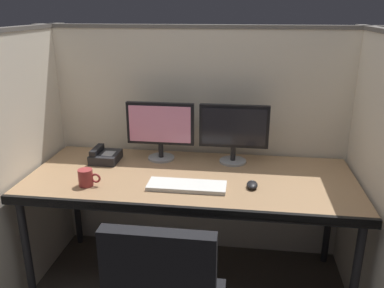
{
  "coord_description": "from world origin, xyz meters",
  "views": [
    {
      "loc": [
        0.29,
        -1.82,
        1.67
      ],
      "look_at": [
        0.0,
        0.35,
        0.92
      ],
      "focal_mm": 37.12,
      "sensor_mm": 36.0,
      "label": 1
    }
  ],
  "objects_px": {
    "monitor_right": "(234,130)",
    "computer_mouse": "(252,185)",
    "desk": "(191,184)",
    "monitor_left": "(160,127)",
    "keyboard_main": "(187,186)",
    "desk_phone": "(105,156)",
    "coffee_mug": "(86,178)"
  },
  "relations": [
    {
      "from": "keyboard_main",
      "to": "computer_mouse",
      "type": "bearing_deg",
      "value": 7.5
    },
    {
      "from": "coffee_mug",
      "to": "desk_phone",
      "type": "distance_m",
      "value": 0.37
    },
    {
      "from": "desk",
      "to": "monitor_left",
      "type": "height_order",
      "value": "monitor_left"
    },
    {
      "from": "desk",
      "to": "desk_phone",
      "type": "relative_size",
      "value": 10.0
    },
    {
      "from": "keyboard_main",
      "to": "coffee_mug",
      "type": "distance_m",
      "value": 0.56
    },
    {
      "from": "keyboard_main",
      "to": "computer_mouse",
      "type": "height_order",
      "value": "computer_mouse"
    },
    {
      "from": "monitor_right",
      "to": "computer_mouse",
      "type": "bearing_deg",
      "value": -72.0
    },
    {
      "from": "desk",
      "to": "computer_mouse",
      "type": "height_order",
      "value": "computer_mouse"
    },
    {
      "from": "keyboard_main",
      "to": "desk_phone",
      "type": "height_order",
      "value": "desk_phone"
    },
    {
      "from": "monitor_right",
      "to": "desk_phone",
      "type": "xyz_separation_m",
      "value": [
        -0.81,
        -0.09,
        -0.18
      ]
    },
    {
      "from": "coffee_mug",
      "to": "keyboard_main",
      "type": "bearing_deg",
      "value": 4.82
    },
    {
      "from": "monitor_right",
      "to": "monitor_left",
      "type": "bearing_deg",
      "value": -179.68
    },
    {
      "from": "keyboard_main",
      "to": "desk_phone",
      "type": "relative_size",
      "value": 2.26
    },
    {
      "from": "monitor_left",
      "to": "monitor_right",
      "type": "relative_size",
      "value": 1.0
    },
    {
      "from": "monitor_left",
      "to": "coffee_mug",
      "type": "distance_m",
      "value": 0.58
    },
    {
      "from": "monitor_left",
      "to": "keyboard_main",
      "type": "xyz_separation_m",
      "value": [
        0.23,
        -0.41,
        -0.2
      ]
    },
    {
      "from": "keyboard_main",
      "to": "desk_phone",
      "type": "distance_m",
      "value": 0.66
    },
    {
      "from": "monitor_left",
      "to": "monitor_right",
      "type": "xyz_separation_m",
      "value": [
        0.47,
        0.0,
        0.0
      ]
    },
    {
      "from": "monitor_right",
      "to": "coffee_mug",
      "type": "height_order",
      "value": "monitor_right"
    },
    {
      "from": "computer_mouse",
      "to": "desk_phone",
      "type": "height_order",
      "value": "desk_phone"
    },
    {
      "from": "computer_mouse",
      "to": "monitor_left",
      "type": "bearing_deg",
      "value": 148.16
    },
    {
      "from": "desk_phone",
      "to": "keyboard_main",
      "type": "bearing_deg",
      "value": -29.13
    },
    {
      "from": "keyboard_main",
      "to": "monitor_left",
      "type": "bearing_deg",
      "value": 119.13
    },
    {
      "from": "desk",
      "to": "keyboard_main",
      "type": "xyz_separation_m",
      "value": [
        -0.0,
        -0.15,
        0.06
      ]
    },
    {
      "from": "coffee_mug",
      "to": "desk_phone",
      "type": "bearing_deg",
      "value": 93.84
    },
    {
      "from": "keyboard_main",
      "to": "coffee_mug",
      "type": "xyz_separation_m",
      "value": [
        -0.55,
        -0.05,
        0.04
      ]
    },
    {
      "from": "monitor_left",
      "to": "coffee_mug",
      "type": "relative_size",
      "value": 3.41
    },
    {
      "from": "keyboard_main",
      "to": "coffee_mug",
      "type": "height_order",
      "value": "coffee_mug"
    },
    {
      "from": "monitor_left",
      "to": "computer_mouse",
      "type": "relative_size",
      "value": 4.48
    },
    {
      "from": "monitor_left",
      "to": "computer_mouse",
      "type": "xyz_separation_m",
      "value": [
        0.58,
        -0.36,
        -0.2
      ]
    },
    {
      "from": "monitor_right",
      "to": "computer_mouse",
      "type": "height_order",
      "value": "monitor_right"
    },
    {
      "from": "monitor_left",
      "to": "desk_phone",
      "type": "relative_size",
      "value": 2.26
    }
  ]
}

